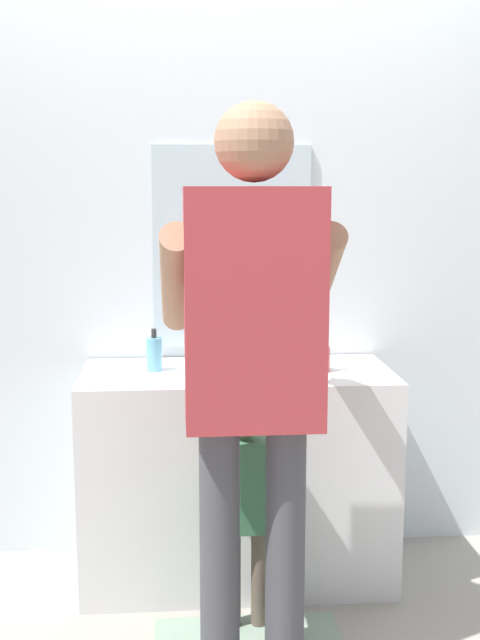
% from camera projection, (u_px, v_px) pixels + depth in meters
% --- Properties ---
extents(ground_plane, '(14.00, 14.00, 0.00)m').
position_uv_depth(ground_plane, '(243.00, 613.00, 2.97)').
color(ground_plane, '#9E998E').
extents(back_wall, '(4.40, 0.10, 2.70)m').
position_uv_depth(back_wall, '(231.00, 234.00, 3.36)').
color(back_wall, silver).
rests_on(back_wall, ground).
extents(vanity_cabinet, '(1.20, 0.54, 0.84)m').
position_uv_depth(vanity_cabinet, '(237.00, 475.00, 3.19)').
color(vanity_cabinet, white).
rests_on(vanity_cabinet, ground).
extents(sink_basin, '(0.40, 0.40, 0.11)m').
position_uv_depth(sink_basin, '(237.00, 358.00, 3.10)').
color(sink_basin, silver).
rests_on(sink_basin, vanity_cabinet).
extents(faucet, '(0.18, 0.14, 0.18)m').
position_uv_depth(faucet, '(233.00, 340.00, 3.33)').
color(faucet, '#B7BABF').
rests_on(faucet, vanity_cabinet).
extents(toothbrush_cup, '(0.07, 0.07, 0.21)m').
position_uv_depth(toothbrush_cup, '(321.00, 358.00, 3.11)').
color(toothbrush_cup, '#D86666').
rests_on(toothbrush_cup, vanity_cabinet).
extents(soap_bottle, '(0.06, 0.06, 0.17)m').
position_uv_depth(soap_bottle, '(154.00, 354.00, 3.12)').
color(soap_bottle, '#66B2D1').
rests_on(soap_bottle, vanity_cabinet).
extents(child_toddler, '(0.25, 0.25, 0.81)m').
position_uv_depth(child_toddler, '(246.00, 498.00, 2.79)').
color(child_toddler, '#6B5B4C').
rests_on(child_toddler, ground).
extents(adult_parent, '(0.55, 0.58, 1.79)m').
position_uv_depth(adult_parent, '(253.00, 344.00, 2.45)').
color(adult_parent, '#47474C').
rests_on(adult_parent, ground).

